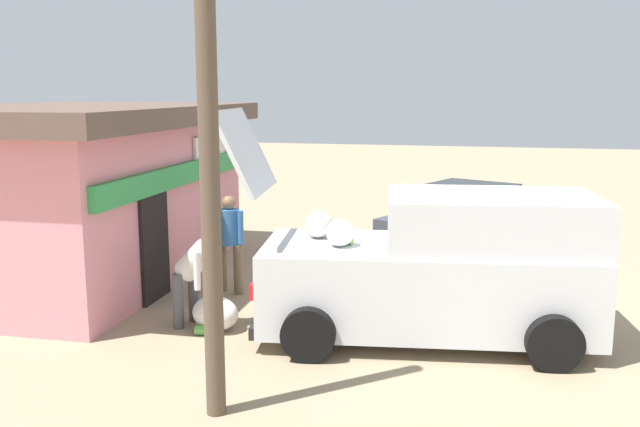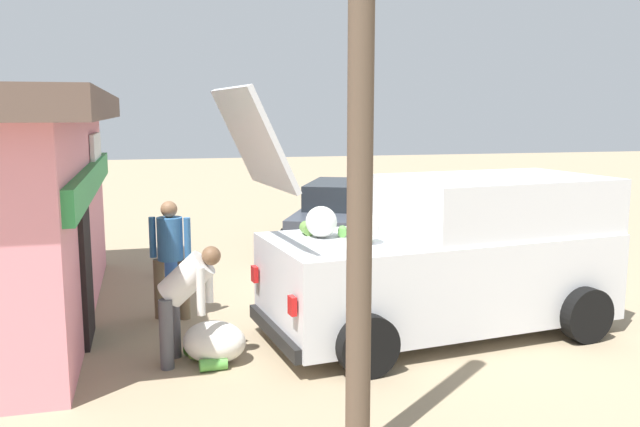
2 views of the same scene
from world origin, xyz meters
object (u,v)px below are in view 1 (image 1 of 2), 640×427
customer_bending (195,271)px  unloaded_banana_pile (215,314)px  paint_bucket (274,250)px  storefront_bar (76,189)px  parked_sedan (464,220)px  delivery_van (440,267)px  vendor_standing (229,237)px

customer_bending → unloaded_banana_pile: bearing=-98.0°
unloaded_banana_pile → paint_bucket: size_ratio=2.40×
unloaded_banana_pile → storefront_bar: bearing=58.0°
parked_sedan → customer_bending: 6.62m
delivery_van → unloaded_banana_pile: 3.17m
delivery_van → customer_bending: 3.37m
vendor_standing → storefront_bar: bearing=82.0°
delivery_van → customer_bending: (-0.36, 3.35, -0.16)m
vendor_standing → paint_bucket: (2.30, -0.04, -0.75)m
delivery_van → customer_bending: size_ratio=3.78×
storefront_bar → vendor_standing: 3.11m
delivery_van → vendor_standing: delivery_van is taller
parked_sedan → customer_bending: bearing=147.8°
storefront_bar → delivery_van: (-1.74, -6.49, -0.59)m
storefront_bar → vendor_standing: storefront_bar is taller
storefront_bar → unloaded_banana_pile: storefront_bar is taller
parked_sedan → paint_bucket: parked_sedan is taller
delivery_van → paint_bucket: (3.62, 3.43, -0.79)m
delivery_van → customer_bending: bearing=96.2°
delivery_van → parked_sedan: bearing=-2.0°
delivery_van → paint_bucket: size_ratio=13.66×
vendor_standing → customer_bending: 1.69m
storefront_bar → customer_bending: size_ratio=5.21×
storefront_bar → paint_bucket: storefront_bar is taller
customer_bending → paint_bucket: bearing=1.1°
parked_sedan → paint_bucket: size_ratio=12.16×
vendor_standing → parked_sedan: bearing=-43.0°
storefront_bar → paint_bucket: bearing=-58.5°
delivery_van → unloaded_banana_pile: delivery_van is taller
parked_sedan → customer_bending: size_ratio=3.36×
parked_sedan → customer_bending: (-5.60, 3.53, 0.17)m
unloaded_banana_pile → customer_bending: bearing=82.0°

